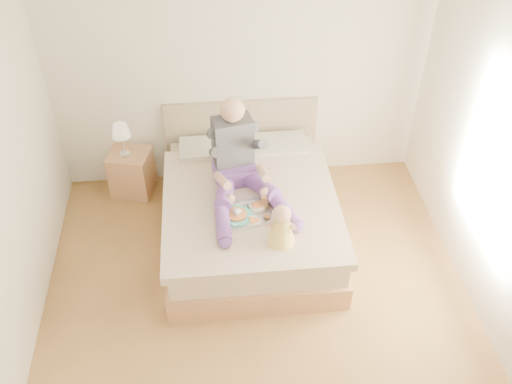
{
  "coord_description": "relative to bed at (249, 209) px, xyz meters",
  "views": [
    {
      "loc": [
        -0.35,
        -3.24,
        4.29
      ],
      "look_at": [
        0.05,
        0.85,
        0.74
      ],
      "focal_mm": 40.0,
      "sensor_mm": 36.0,
      "label": 1
    }
  ],
  "objects": [
    {
      "name": "baby",
      "position": [
        0.22,
        -0.76,
        0.46
      ],
      "size": [
        0.27,
        0.37,
        0.41
      ],
      "rotation": [
        0.0,
        0.0,
        -0.21
      ],
      "color": "#F2C74C",
      "rests_on": "bed"
    },
    {
      "name": "adult",
      "position": [
        -0.1,
        0.01,
        0.57
      ],
      "size": [
        0.82,
        1.21,
        0.95
      ],
      "rotation": [
        0.0,
        0.0,
        0.2
      ],
      "color": "#5D3586",
      "rests_on": "bed"
    },
    {
      "name": "tray",
      "position": [
        -0.05,
        -0.4,
        0.32
      ],
      "size": [
        0.55,
        0.48,
        0.14
      ],
      "rotation": [
        0.0,
        0.0,
        0.23
      ],
      "color": "silver",
      "rests_on": "bed"
    },
    {
      "name": "bed",
      "position": [
        0.0,
        0.0,
        0.0
      ],
      "size": [
        1.7,
        2.18,
        1.0
      ],
      "color": "#A4734C",
      "rests_on": "ground"
    },
    {
      "name": "room",
      "position": [
        0.08,
        -1.08,
        1.19
      ],
      "size": [
        4.02,
        4.22,
        2.71
      ],
      "color": "brown",
      "rests_on": "ground"
    },
    {
      "name": "lamp",
      "position": [
        -1.29,
        0.76,
        0.52
      ],
      "size": [
        0.2,
        0.2,
        0.4
      ],
      "color": "silver",
      "rests_on": "nightstand"
    },
    {
      "name": "nightstand",
      "position": [
        -1.26,
        0.8,
        -0.05
      ],
      "size": [
        0.52,
        0.48,
        0.53
      ],
      "rotation": [
        0.0,
        0.0,
        -0.25
      ],
      "color": "#A4734C",
      "rests_on": "ground"
    }
  ]
}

